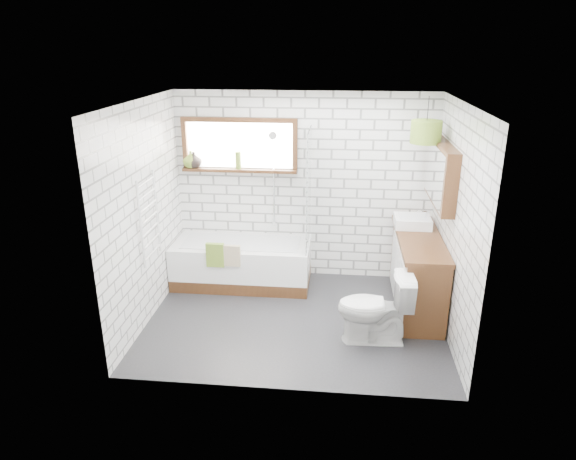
# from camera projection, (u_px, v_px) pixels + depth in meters

# --- Properties ---
(floor) EXTENTS (3.40, 2.60, 0.01)m
(floor) POSITION_uv_depth(u_px,v_px,m) (295.00, 320.00, 6.04)
(floor) COLOR black
(floor) RESTS_ON ground
(ceiling) EXTENTS (3.40, 2.60, 0.01)m
(ceiling) POSITION_uv_depth(u_px,v_px,m) (296.00, 101.00, 5.17)
(ceiling) COLOR white
(ceiling) RESTS_ON ground
(wall_back) EXTENTS (3.40, 0.01, 2.50)m
(wall_back) POSITION_uv_depth(u_px,v_px,m) (304.00, 187.00, 6.83)
(wall_back) COLOR white
(wall_back) RESTS_ON ground
(wall_front) EXTENTS (3.40, 0.01, 2.50)m
(wall_front) POSITION_uv_depth(u_px,v_px,m) (282.00, 268.00, 4.39)
(wall_front) COLOR white
(wall_front) RESTS_ON ground
(wall_left) EXTENTS (0.01, 2.60, 2.50)m
(wall_left) POSITION_uv_depth(u_px,v_px,m) (145.00, 214.00, 5.77)
(wall_left) COLOR white
(wall_left) RESTS_ON ground
(wall_right) EXTENTS (0.01, 2.60, 2.50)m
(wall_right) POSITION_uv_depth(u_px,v_px,m) (455.00, 224.00, 5.44)
(wall_right) COLOR white
(wall_right) RESTS_ON ground
(window) EXTENTS (1.52, 0.16, 0.68)m
(window) POSITION_uv_depth(u_px,v_px,m) (239.00, 146.00, 6.68)
(window) COLOR #371E0F
(window) RESTS_ON wall_back
(towel_radiator) EXTENTS (0.06, 0.52, 1.00)m
(towel_radiator) POSITION_uv_depth(u_px,v_px,m) (149.00, 218.00, 5.78)
(towel_radiator) COLOR white
(towel_radiator) RESTS_ON wall_left
(mirror_cabinet) EXTENTS (0.16, 1.20, 0.70)m
(mirror_cabinet) POSITION_uv_depth(u_px,v_px,m) (441.00, 174.00, 5.87)
(mirror_cabinet) COLOR #371E0F
(mirror_cabinet) RESTS_ON wall_right
(shower_riser) EXTENTS (0.02, 0.02, 1.30)m
(shower_riser) POSITION_uv_depth(u_px,v_px,m) (274.00, 180.00, 6.79)
(shower_riser) COLOR silver
(shower_riser) RESTS_ON wall_back
(bathtub) EXTENTS (1.80, 0.79, 0.58)m
(bathtub) POSITION_uv_depth(u_px,v_px,m) (242.00, 263.00, 6.86)
(bathtub) COLOR white
(bathtub) RESTS_ON floor
(shower_screen) EXTENTS (0.02, 0.72, 1.50)m
(shower_screen) POSITION_uv_depth(u_px,v_px,m) (309.00, 190.00, 6.41)
(shower_screen) COLOR white
(shower_screen) RESTS_ON bathtub
(towel_green) EXTENTS (0.23, 0.06, 0.31)m
(towel_green) POSITION_uv_depth(u_px,v_px,m) (215.00, 255.00, 6.42)
(towel_green) COLOR olive
(towel_green) RESTS_ON bathtub
(towel_beige) EXTENTS (0.21, 0.05, 0.27)m
(towel_beige) POSITION_uv_depth(u_px,v_px,m) (232.00, 256.00, 6.40)
(towel_beige) COLOR tan
(towel_beige) RESTS_ON bathtub
(vanity) EXTENTS (0.51, 1.59, 0.91)m
(vanity) POSITION_uv_depth(u_px,v_px,m) (417.00, 272.00, 6.20)
(vanity) COLOR #371E0F
(vanity) RESTS_ON floor
(basin) EXTENTS (0.44, 0.38, 0.13)m
(basin) POSITION_uv_depth(u_px,v_px,m) (412.00, 222.00, 6.36)
(basin) COLOR white
(basin) RESTS_ON vanity
(tap) EXTENTS (0.03, 0.03, 0.15)m
(tap) POSITION_uv_depth(u_px,v_px,m) (426.00, 217.00, 6.32)
(tap) COLOR silver
(tap) RESTS_ON vanity
(toilet) EXTENTS (0.48, 0.80, 0.80)m
(toilet) POSITION_uv_depth(u_px,v_px,m) (375.00, 308.00, 5.48)
(toilet) COLOR white
(toilet) RESTS_ON floor
(vase_olive) EXTENTS (0.24, 0.24, 0.22)m
(vase_olive) POSITION_uv_depth(u_px,v_px,m) (191.00, 161.00, 6.78)
(vase_olive) COLOR olive
(vase_olive) RESTS_ON window
(vase_dark) EXTENTS (0.26, 0.26, 0.21)m
(vase_dark) POSITION_uv_depth(u_px,v_px,m) (194.00, 161.00, 6.78)
(vase_dark) COLOR black
(vase_dark) RESTS_ON window
(bottle) EXTENTS (0.09, 0.09, 0.22)m
(bottle) POSITION_uv_depth(u_px,v_px,m) (238.00, 162.00, 6.72)
(bottle) COLOR olive
(bottle) RESTS_ON window
(pendant) EXTENTS (0.35, 0.35, 0.26)m
(pendant) POSITION_uv_depth(u_px,v_px,m) (426.00, 132.00, 5.88)
(pendant) COLOR olive
(pendant) RESTS_ON ceiling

